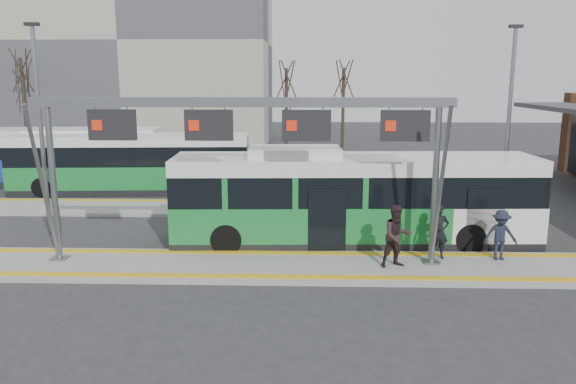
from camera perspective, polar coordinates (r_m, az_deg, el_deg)
name	(u,v)px	position (r m, az deg, el deg)	size (l,w,h in m)	color
ground	(258,268)	(17.97, -3.04, -7.76)	(120.00, 120.00, 0.00)	#2D2D30
platform_main	(258,266)	(17.94, -3.05, -7.54)	(22.00, 3.00, 0.15)	gray
platform_second	(186,208)	(26.15, -10.34, -1.59)	(20.00, 3.00, 0.15)	gray
tactile_main	(258,264)	(17.91, -3.05, -7.28)	(22.00, 2.65, 0.02)	gold
tactile_second	(191,201)	(27.23, -9.85, -0.87)	(20.00, 0.35, 0.02)	gold
gantry	(246,132)	(17.32, -4.28, 6.10)	(13.00, 1.68, 5.20)	slate
apartment_block	(138,41)	(55.21, -14.98, 14.57)	(24.50, 12.50, 18.40)	#ABA18E
hero_bus	(353,200)	(20.27, 6.61, -0.84)	(12.93, 3.25, 3.53)	black
bg_bus_green	(132,164)	(30.46, -15.61, 2.75)	(12.30, 3.33, 3.04)	black
bg_bus_blue	(51,157)	(34.32, -22.96, 3.29)	(12.18, 3.50, 3.14)	black
passenger_a	(439,232)	(18.85, 15.06, -3.92)	(0.65, 0.42, 1.77)	black
passenger_b	(397,236)	(17.70, 11.00, -4.42)	(0.95, 0.74, 1.96)	#2D1E20
passenger_c	(501,235)	(19.32, 20.78, -4.11)	(1.06, 0.61, 1.64)	#1B2231
tree_left	(286,80)	(47.58, -0.17, 11.33)	(1.40, 1.40, 7.59)	#382B21
tree_mid	(344,79)	(48.57, 5.67, 11.33)	(1.40, 1.40, 7.65)	#382B21
tree_far	(21,71)	(50.67, -25.46, 11.01)	(1.40, 1.40, 8.48)	#382B21
lamp_west	(41,125)	(23.10, -23.83, 6.24)	(0.50, 0.25, 7.89)	slate
lamp_east	(508,123)	(23.86, 21.49, 6.58)	(0.50, 0.25, 7.91)	slate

